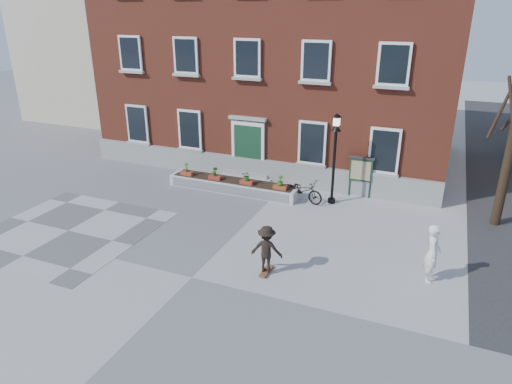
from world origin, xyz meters
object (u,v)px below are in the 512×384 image
at_px(bicycle, 303,190).
at_px(skateboarder, 267,249).
at_px(notice_board, 361,170).
at_px(bystander, 433,253).
at_px(lamp_post, 335,146).

relative_size(bicycle, skateboarder, 1.19).
distance_m(notice_board, skateboarder, 7.71).
xyz_separation_m(bystander, skateboarder, (-4.81, -1.57, -0.09)).
bearing_deg(skateboarder, bystander, 18.03).
xyz_separation_m(bicycle, skateboarder, (0.71, -6.05, 0.34)).
relative_size(bicycle, notice_board, 1.04).
bearing_deg(skateboarder, lamp_post, 85.42).
height_order(bicycle, lamp_post, lamp_post).
distance_m(bystander, notice_board, 6.87).
xyz_separation_m(bystander, lamp_post, (-4.30, 4.82, 1.60)).
distance_m(bystander, lamp_post, 6.66).
distance_m(bicycle, skateboarder, 6.10).
relative_size(bystander, lamp_post, 0.48).
bearing_deg(lamp_post, notice_board, 50.63).
bearing_deg(lamp_post, bicycle, -164.42).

